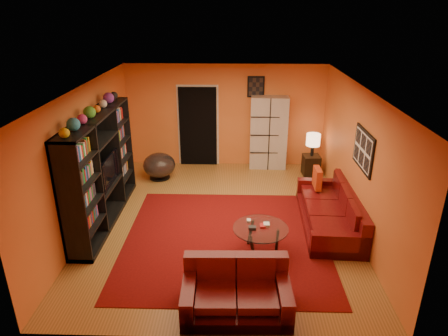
{
  "coord_description": "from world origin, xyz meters",
  "views": [
    {
      "loc": [
        0.25,
        -6.87,
        3.95
      ],
      "look_at": [
        0.05,
        0.1,
        1.07
      ],
      "focal_mm": 32.0,
      "sensor_mm": 36.0,
      "label": 1
    }
  ],
  "objects_px": {
    "tv": "(105,170)",
    "sofa": "(333,212)",
    "table_lamp": "(313,140)",
    "entertainment_unit": "(101,170)",
    "loveseat": "(236,290)",
    "coffee_table": "(260,230)",
    "bowl_chair": "(159,165)",
    "side_table": "(311,165)",
    "storage_cabinet": "(269,133)"
  },
  "relations": [
    {
      "from": "tv",
      "to": "sofa",
      "type": "relative_size",
      "value": 0.41
    },
    {
      "from": "tv",
      "to": "table_lamp",
      "type": "xyz_separation_m",
      "value": [
        4.36,
        2.24,
        -0.1
      ]
    },
    {
      "from": "tv",
      "to": "sofa",
      "type": "height_order",
      "value": "tv"
    },
    {
      "from": "entertainment_unit",
      "to": "loveseat",
      "type": "relative_size",
      "value": 2.01
    },
    {
      "from": "entertainment_unit",
      "to": "coffee_table",
      "type": "bearing_deg",
      "value": -19.8
    },
    {
      "from": "bowl_chair",
      "to": "side_table",
      "type": "distance_m",
      "value": 3.72
    },
    {
      "from": "coffee_table",
      "to": "side_table",
      "type": "bearing_deg",
      "value": 66.99
    },
    {
      "from": "side_table",
      "to": "storage_cabinet",
      "type": "bearing_deg",
      "value": 155.34
    },
    {
      "from": "sofa",
      "to": "table_lamp",
      "type": "bearing_deg",
      "value": 92.51
    },
    {
      "from": "tv",
      "to": "loveseat",
      "type": "bearing_deg",
      "value": -134.87
    },
    {
      "from": "sofa",
      "to": "storage_cabinet",
      "type": "relative_size",
      "value": 1.3
    },
    {
      "from": "tv",
      "to": "entertainment_unit",
      "type": "bearing_deg",
      "value": 149.63
    },
    {
      "from": "storage_cabinet",
      "to": "table_lamp",
      "type": "height_order",
      "value": "storage_cabinet"
    },
    {
      "from": "storage_cabinet",
      "to": "side_table",
      "type": "relative_size",
      "value": 3.7
    },
    {
      "from": "tv",
      "to": "bowl_chair",
      "type": "xyz_separation_m",
      "value": [
        0.65,
        1.91,
        -0.66
      ]
    },
    {
      "from": "entertainment_unit",
      "to": "tv",
      "type": "xyz_separation_m",
      "value": [
        0.05,
        0.09,
        -0.05
      ]
    },
    {
      "from": "entertainment_unit",
      "to": "sofa",
      "type": "bearing_deg",
      "value": -1.47
    },
    {
      "from": "coffee_table",
      "to": "bowl_chair",
      "type": "bearing_deg",
      "value": 126.51
    },
    {
      "from": "coffee_table",
      "to": "bowl_chair",
      "type": "xyz_separation_m",
      "value": [
        -2.27,
        3.06,
        -0.09
      ]
    },
    {
      "from": "sofa",
      "to": "entertainment_unit",
      "type": "bearing_deg",
      "value": -179.08
    },
    {
      "from": "sofa",
      "to": "coffee_table",
      "type": "bearing_deg",
      "value": -144.13
    },
    {
      "from": "coffee_table",
      "to": "table_lamp",
      "type": "xyz_separation_m",
      "value": [
        1.44,
        3.39,
        0.47
      ]
    },
    {
      "from": "side_table",
      "to": "entertainment_unit",
      "type": "bearing_deg",
      "value": -152.23
    },
    {
      "from": "loveseat",
      "to": "bowl_chair",
      "type": "distance_m",
      "value": 4.79
    },
    {
      "from": "coffee_table",
      "to": "storage_cabinet",
      "type": "distance_m",
      "value": 3.92
    },
    {
      "from": "loveseat",
      "to": "bowl_chair",
      "type": "height_order",
      "value": "loveseat"
    },
    {
      "from": "entertainment_unit",
      "to": "coffee_table",
      "type": "relative_size",
      "value": 3.22
    },
    {
      "from": "storage_cabinet",
      "to": "table_lamp",
      "type": "relative_size",
      "value": 3.33
    },
    {
      "from": "entertainment_unit",
      "to": "bowl_chair",
      "type": "distance_m",
      "value": 2.23
    },
    {
      "from": "loveseat",
      "to": "side_table",
      "type": "height_order",
      "value": "loveseat"
    },
    {
      "from": "bowl_chair",
      "to": "storage_cabinet",
      "type": "bearing_deg",
      "value": 16.84
    },
    {
      "from": "coffee_table",
      "to": "entertainment_unit",
      "type": "bearing_deg",
      "value": 160.2
    },
    {
      "from": "storage_cabinet",
      "to": "entertainment_unit",
      "type": "bearing_deg",
      "value": -137.88
    },
    {
      "from": "storage_cabinet",
      "to": "bowl_chair",
      "type": "relative_size",
      "value": 2.38
    },
    {
      "from": "bowl_chair",
      "to": "side_table",
      "type": "relative_size",
      "value": 1.55
    },
    {
      "from": "loveseat",
      "to": "side_table",
      "type": "xyz_separation_m",
      "value": [
        1.85,
        4.74,
        -0.04
      ]
    },
    {
      "from": "coffee_table",
      "to": "table_lamp",
      "type": "distance_m",
      "value": 3.72
    },
    {
      "from": "entertainment_unit",
      "to": "storage_cabinet",
      "type": "height_order",
      "value": "entertainment_unit"
    },
    {
      "from": "bowl_chair",
      "to": "table_lamp",
      "type": "bearing_deg",
      "value": 5.1
    },
    {
      "from": "tv",
      "to": "storage_cabinet",
      "type": "xyz_separation_m",
      "value": [
        3.32,
        2.71,
        -0.08
      ]
    },
    {
      "from": "table_lamp",
      "to": "entertainment_unit",
      "type": "bearing_deg",
      "value": -152.23
    },
    {
      "from": "storage_cabinet",
      "to": "bowl_chair",
      "type": "bearing_deg",
      "value": -160.74
    },
    {
      "from": "entertainment_unit",
      "to": "table_lamp",
      "type": "xyz_separation_m",
      "value": [
        4.41,
        2.32,
        -0.15
      ]
    },
    {
      "from": "tv",
      "to": "loveseat",
      "type": "height_order",
      "value": "tv"
    },
    {
      "from": "loveseat",
      "to": "table_lamp",
      "type": "xyz_separation_m",
      "value": [
        1.85,
        4.74,
        0.61
      ]
    },
    {
      "from": "sofa",
      "to": "loveseat",
      "type": "relative_size",
      "value": 1.61
    },
    {
      "from": "coffee_table",
      "to": "table_lamp",
      "type": "bearing_deg",
      "value": 66.99
    },
    {
      "from": "entertainment_unit",
      "to": "coffee_table",
      "type": "xyz_separation_m",
      "value": [
        2.97,
        -1.07,
        -0.62
      ]
    },
    {
      "from": "entertainment_unit",
      "to": "side_table",
      "type": "height_order",
      "value": "entertainment_unit"
    },
    {
      "from": "table_lamp",
      "to": "storage_cabinet",
      "type": "bearing_deg",
      "value": 155.34
    }
  ]
}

